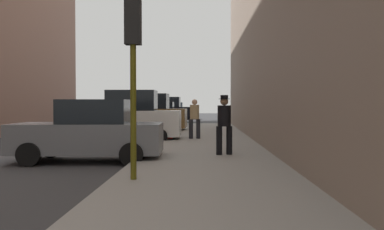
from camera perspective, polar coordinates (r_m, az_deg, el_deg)
ground_plane at (r=14.32m, az=-22.93°, el=-5.30°), size 120.00×120.00×0.00m
sidewalk at (r=13.04m, az=1.94°, el=-5.51°), size 4.00×40.00×0.15m
parked_gray_coupe at (r=12.61m, az=-13.47°, el=-2.26°), size 4.25×2.15×1.79m
parked_white_van at (r=18.83m, az=-8.44°, el=-0.43°), size 4.61×2.08×2.25m
parked_bronze_suv at (r=25.08m, az=-5.94°, el=0.07°), size 4.66×2.19×2.25m
parked_blue_sedan at (r=30.85m, az=-4.54°, el=0.00°), size 4.21×2.08×1.79m
parked_black_suv at (r=37.68m, az=-3.44°, el=0.56°), size 4.65×2.16×2.25m
parked_red_hatchback at (r=44.25m, az=-2.70°, el=0.47°), size 4.21×2.08×1.79m
fire_hydrant at (r=18.62m, az=-2.96°, el=-2.09°), size 0.42×0.22×0.70m
traffic_light at (r=8.71m, az=-7.86°, el=8.66°), size 0.32×0.32×3.60m
pedestrian_with_fedora at (r=12.75m, az=4.32°, el=-0.89°), size 0.53×0.50×1.78m
pedestrian_in_tan_coat at (r=18.55m, az=0.34°, el=-0.22°), size 0.52×0.44×1.71m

